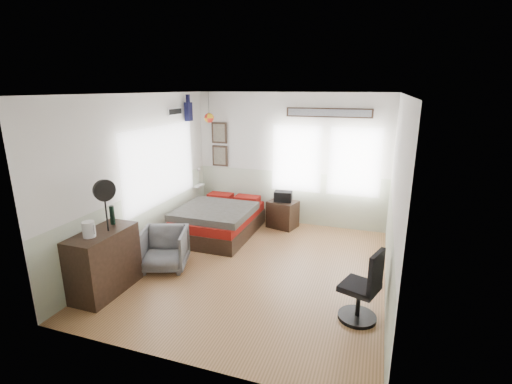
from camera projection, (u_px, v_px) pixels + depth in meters
ground_plane at (254, 268)px, 5.93m from camera, size 4.00×4.50×0.01m
room_shell at (253, 167)px, 5.68m from camera, size 4.02×4.52×2.71m
wall_decor at (234, 123)px, 7.48m from camera, size 3.55×1.32×1.44m
bed at (219, 220)px, 7.24m from camera, size 1.36×1.85×0.59m
dresser at (104, 262)px, 5.14m from camera, size 0.48×1.00×0.90m
armchair at (164, 249)px, 5.86m from camera, size 0.88×0.90×0.65m
nightstand at (283, 214)px, 7.61m from camera, size 0.65×0.57×0.55m
task_chair at (363, 292)px, 4.50m from camera, size 0.53×0.53×0.95m
kettle at (89, 229)px, 4.82m from camera, size 0.18×0.16×0.21m
bottle at (112, 215)px, 5.27m from camera, size 0.07×0.07×0.27m
stand_fan at (104, 191)px, 4.90m from camera, size 0.19×0.28×0.73m
black_bag at (283, 196)px, 7.51m from camera, size 0.37×0.26×0.21m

